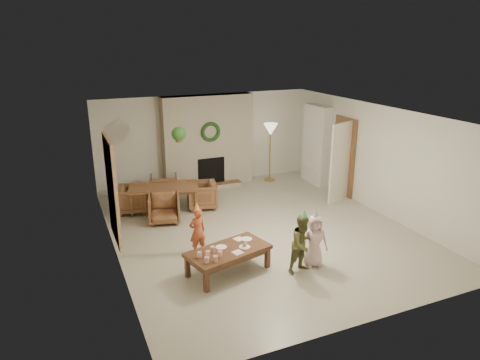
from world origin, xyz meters
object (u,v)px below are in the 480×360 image
dining_chair_far (164,187)px  child_plaid (303,244)px  child_pink (314,241)px  coffee_table_top (228,251)px  dining_chair_near (164,208)px  dining_chair_left (133,199)px  dining_chair_right (202,195)px  child_red (198,231)px  dining_table (164,198)px

dining_chair_far → child_plaid: child_plaid is taller
dining_chair_far → child_pink: 4.71m
coffee_table_top → dining_chair_near: bearing=86.1°
dining_chair_left → dining_chair_right: bearing=-90.0°
coffee_table_top → child_red: (-0.28, 0.87, 0.05)m
dining_table → dining_chair_near: (-0.17, -0.70, 0.03)m
child_red → child_pink: child_pink is taller
coffee_table_top → child_plaid: (1.21, -0.48, 0.12)m
child_plaid → child_pink: 0.32m
dining_chair_right → child_plaid: 3.65m
dining_chair_far → dining_chair_right: 1.15m
dining_chair_near → child_red: child_red is taller
dining_chair_left → child_red: bearing=-150.5°
coffee_table_top → child_pink: bearing=-28.8°
dining_chair_far → coffee_table_top: (0.15, -4.02, 0.09)m
child_pink → dining_chair_near: bearing=137.4°
dining_chair_right → child_red: 2.39m
dining_chair_far → coffee_table_top: size_ratio=0.48×
dining_table → child_pink: (1.83, -3.70, 0.20)m
dining_table → dining_chair_far: 0.72m
dining_chair_left → dining_chair_right: same height
coffee_table_top → child_red: child_red is taller
dining_chair_far → coffee_table_top: dining_chair_far is taller
dining_chair_right → child_plaid: child_plaid is taller
child_plaid → dining_chair_right: bearing=90.3°
dining_table → dining_chair_left: dining_chair_left is taller
child_pink → dining_table: bearing=130.0°
dining_chair_near → child_plaid: bearing=-47.7°
dining_chair_far → dining_chair_left: (-0.87, -0.53, 0.00)m
dining_chair_left → child_plaid: bearing=-137.1°
dining_table → dining_chair_left: size_ratio=2.34×
child_red → dining_chair_left: bearing=-81.9°
coffee_table_top → child_red: size_ratio=1.56×
dining_chair_near → dining_chair_far: size_ratio=1.00×
dining_chair_right → coffee_table_top: 3.15m
dining_chair_left → dining_chair_right: (1.57, -0.38, 0.00)m
child_pink → dining_chair_right: bearing=119.0°
dining_chair_right → dining_table: bearing=-90.0°
dining_table → child_red: size_ratio=1.77×
dining_chair_right → child_pink: (0.96, -3.49, 0.17)m
coffee_table_top → child_pink: (1.51, -0.38, 0.07)m
dining_table → child_red: child_red is taller
dining_table → dining_chair_near: bearing=-90.0°
child_red → child_plaid: bearing=130.0°
child_pink → child_plaid: bearing=-148.5°
dining_chair_far → dining_chair_right: (0.71, -0.91, 0.00)m
dining_chair_near → dining_chair_left: 1.02m
dining_table → dining_chair_right: dining_chair_right is taller
dining_chair_far → dining_table: bearing=90.0°
coffee_table_top → child_plaid: size_ratio=1.36×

